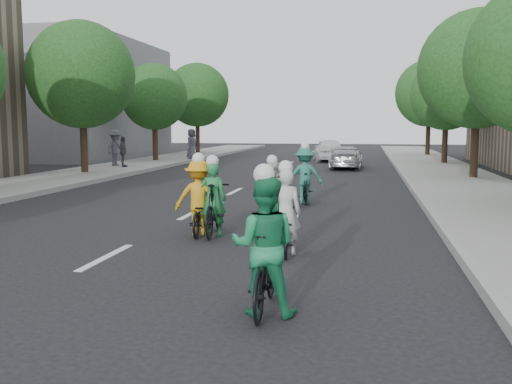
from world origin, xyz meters
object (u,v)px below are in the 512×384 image
(cyclist_4, at_px, (265,257))
(spectator_1, at_px, (123,152))
(cyclist_3, at_px, (199,204))
(cyclist_5, at_px, (272,199))
(cyclist_2, at_px, (305,180))
(follow_car_lead, at_px, (346,158))
(follow_car_trail, at_px, (328,150))
(cyclist_0, at_px, (214,206))
(cyclist_1, at_px, (286,224))
(spectator_0, at_px, (116,148))
(spectator_2, at_px, (192,144))

(cyclist_4, xyz_separation_m, spectator_1, (-10.95, 20.58, 0.24))
(cyclist_3, relative_size, cyclist_5, 1.08)
(cyclist_3, bearing_deg, cyclist_2, -114.05)
(cyclist_2, bearing_deg, follow_car_lead, -102.15)
(follow_car_trail, bearing_deg, spectator_1, 32.98)
(follow_car_trail, bearing_deg, cyclist_0, 79.11)
(cyclist_1, height_order, follow_car_lead, cyclist_1)
(spectator_0, xyz_separation_m, spectator_1, (0.72, -0.69, -0.15))
(cyclist_0, relative_size, cyclist_2, 1.05)
(cyclist_5, height_order, follow_car_trail, cyclist_5)
(cyclist_5, relative_size, spectator_1, 1.03)
(cyclist_4, xyz_separation_m, spectator_0, (-11.68, 21.26, 0.39))
(cyclist_5, distance_m, spectator_0, 18.33)
(cyclist_4, relative_size, spectator_2, 0.98)
(cyclist_1, height_order, spectator_2, spectator_2)
(cyclist_1, relative_size, cyclist_4, 0.91)
(follow_car_lead, xyz_separation_m, spectator_2, (-9.80, 4.42, 0.51))
(cyclist_0, height_order, follow_car_trail, cyclist_0)
(follow_car_lead, xyz_separation_m, spectator_1, (-11.15, -2.90, 0.35))
(follow_car_trail, distance_m, spectator_1, 13.27)
(cyclist_0, relative_size, cyclist_1, 1.12)
(cyclist_2, distance_m, cyclist_3, 5.37)
(cyclist_2, distance_m, follow_car_lead, 13.69)
(cyclist_0, xyz_separation_m, cyclist_4, (1.89, -4.65, 0.08))
(cyclist_5, height_order, spectator_1, spectator_1)
(cyclist_0, xyz_separation_m, cyclist_2, (1.36, 5.17, 0.09))
(follow_car_trail, height_order, spectator_1, spectator_1)
(cyclist_3, relative_size, spectator_2, 0.91)
(follow_car_lead, height_order, follow_car_trail, follow_car_trail)
(cyclist_5, bearing_deg, cyclist_0, 64.79)
(cyclist_5, distance_m, spectator_2, 23.18)
(cyclist_5, distance_m, follow_car_lead, 17.11)
(cyclist_3, xyz_separation_m, follow_car_trail, (1.12, 24.75, 0.08))
(cyclist_0, distance_m, spectator_1, 18.33)
(follow_car_lead, relative_size, follow_car_trail, 0.96)
(spectator_0, distance_m, spectator_2, 6.96)
(cyclist_1, relative_size, cyclist_5, 1.05)
(cyclist_2, relative_size, cyclist_4, 0.98)
(follow_car_trail, xyz_separation_m, spectator_1, (-9.85, -8.88, 0.21))
(cyclist_3, xyz_separation_m, spectator_1, (-8.73, 15.87, 0.30))
(cyclist_2, bearing_deg, follow_car_trail, -97.41)
(follow_car_lead, distance_m, spectator_1, 11.53)
(cyclist_5, bearing_deg, spectator_2, -65.04)
(cyclist_4, relative_size, spectator_0, 0.99)
(cyclist_1, distance_m, spectator_0, 21.36)
(cyclist_2, height_order, cyclist_4, cyclist_4)
(cyclist_5, bearing_deg, follow_car_lead, -90.80)
(cyclist_2, relative_size, spectator_0, 0.97)
(cyclist_3, height_order, cyclist_4, cyclist_4)
(cyclist_1, bearing_deg, cyclist_2, -93.66)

